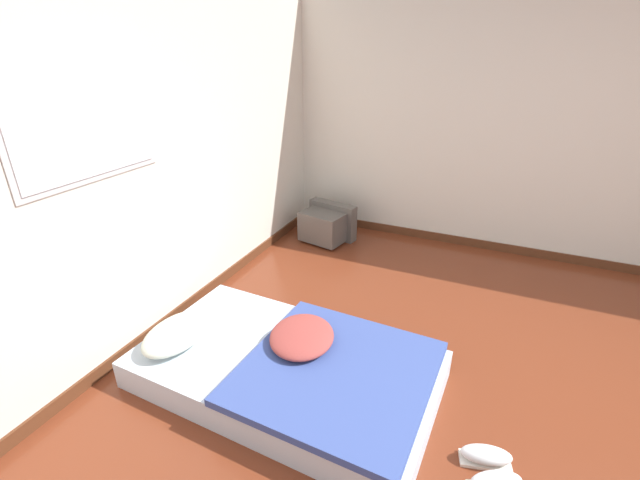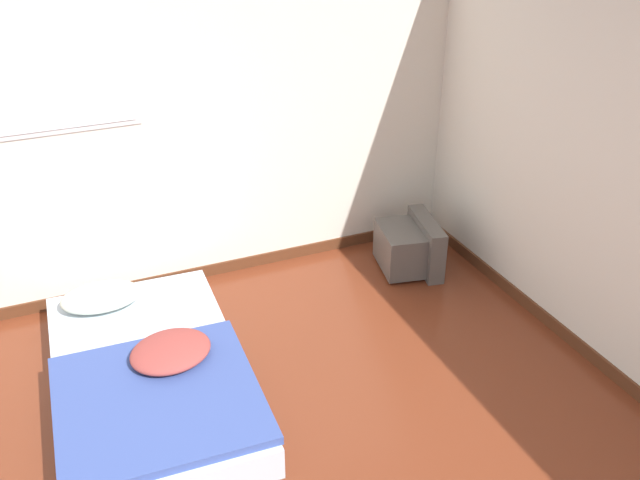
# 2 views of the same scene
# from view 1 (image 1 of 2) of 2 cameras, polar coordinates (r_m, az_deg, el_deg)

# --- Properties ---
(ground_plane) EXTENTS (20.00, 20.00, 0.00)m
(ground_plane) POSITION_cam_1_polar(r_m,az_deg,el_deg) (2.87, 32.99, -25.01)
(ground_plane) COLOR maroon
(wall_back) EXTENTS (7.57, 0.08, 2.60)m
(wall_back) POSITION_cam_1_polar(r_m,az_deg,el_deg) (3.04, -25.09, 8.77)
(wall_back) COLOR silver
(wall_back) RESTS_ON ground_plane
(wall_right) EXTENTS (0.08, 8.23, 2.60)m
(wall_right) POSITION_cam_1_polar(r_m,az_deg,el_deg) (4.64, 33.13, 11.93)
(wall_right) COLOR silver
(wall_right) RESTS_ON ground_plane
(mattress_bed) EXTENTS (1.16, 1.93, 0.34)m
(mattress_bed) POSITION_cam_1_polar(r_m,az_deg,el_deg) (2.86, -4.45, -16.43)
(mattress_bed) COLOR silver
(mattress_bed) RESTS_ON ground_plane
(crt_tv) EXTENTS (0.51, 0.58, 0.40)m
(crt_tv) POSITION_cam_1_polar(r_m,az_deg,el_deg) (4.72, 0.87, 2.14)
(crt_tv) COLOR #56514C
(crt_tv) RESTS_ON ground_plane
(sneaker_pair) EXTENTS (0.33, 0.34, 0.10)m
(sneaker_pair) POSITION_cam_1_polar(r_m,az_deg,el_deg) (2.61, 21.83, -26.47)
(sneaker_pair) COLOR silver
(sneaker_pair) RESTS_ON ground_plane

